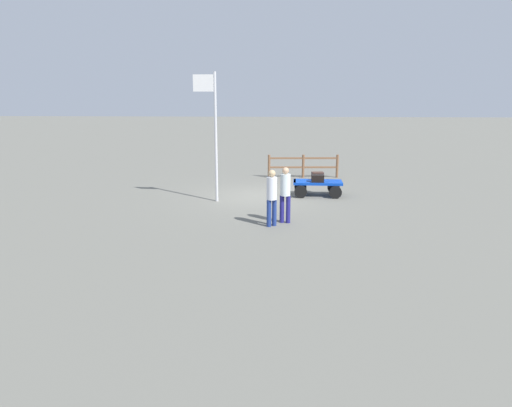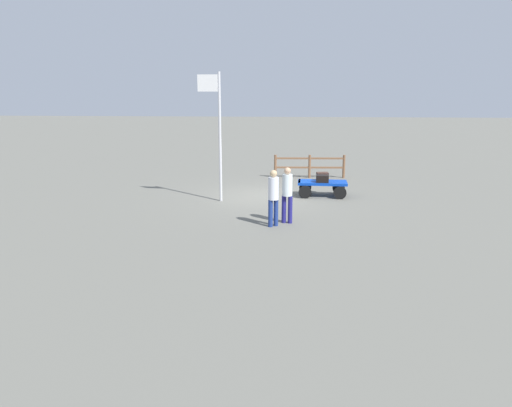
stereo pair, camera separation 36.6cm
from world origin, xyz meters
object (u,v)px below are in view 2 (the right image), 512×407
Objects in this scene: suitcase_dark at (322,176)px; suitcase_tan at (322,179)px; flagpole at (217,126)px; worker_lead at (287,191)px; worker_trailing at (273,194)px; luggage_cart at (322,185)px.

suitcase_dark is 0.56m from suitcase_tan.
flagpole is at bearing 13.99° from suitcase_tan.
worker_lead reaches higher than suitcase_tan.
flagpole reaches higher than worker_trailing.
worker_trailing is 0.37× the size of flagpole.
suitcase_tan is at bearing -111.44° from worker_trailing.
flagpole reaches higher than suitcase_dark.
suitcase_dark is 5.17m from worker_trailing.
suitcase_tan is at bearing -166.01° from flagpole.
worker_trailing is at bearing 68.56° from suitcase_tan.
suitcase_tan is at bearing 86.48° from suitcase_dark.
suitcase_tan is 4.64m from worker_trailing.
suitcase_tan is 0.28× the size of worker_trailing.
suitcase_dark is (-0.04, -0.36, 0.31)m from luggage_cart.
worker_lead reaches higher than suitcase_dark.
suitcase_dark is at bearing -93.52° from suitcase_tan.
suitcase_dark is at bearing -106.49° from worker_lead.
worker_lead is 0.37× the size of flagpole.
flagpole reaches higher than suitcase_tan.
suitcase_tan is 0.10× the size of flagpole.
worker_trailing is (1.73, 4.87, 0.26)m from suitcase_dark.
worker_trailing is at bearing 69.46° from luggage_cart.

